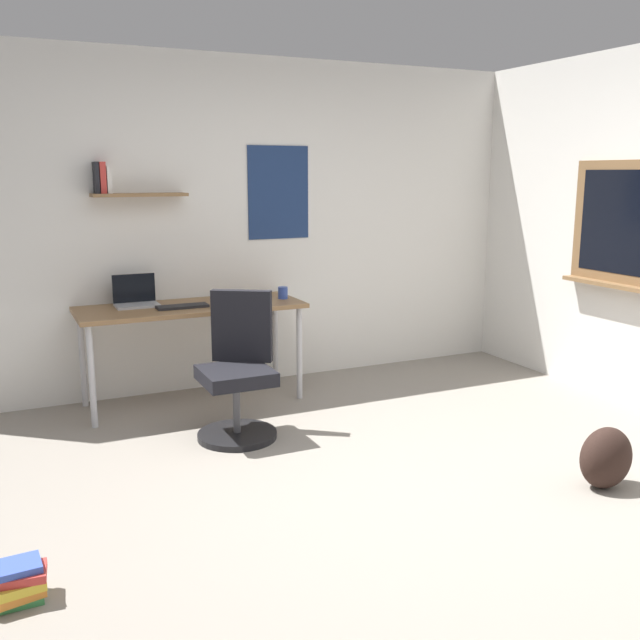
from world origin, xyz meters
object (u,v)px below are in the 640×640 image
keyboard (182,306)px  coffee_mug (283,293)px  office_chair (238,375)px  backpack (606,458)px  desk (191,314)px  book_stack_on_floor (16,584)px  laptop (136,298)px  computer_mouse (220,303)px

keyboard → coffee_mug: 0.81m
office_chair → coffee_mug: office_chair is taller
backpack → office_chair: bearing=134.0°
desk → book_stack_on_floor: bearing=-121.0°
office_chair → backpack: office_chair is taller
desk → book_stack_on_floor: desk is taller
laptop → backpack: size_ratio=0.89×
office_chair → computer_mouse: bearing=81.6°
desk → coffee_mug: size_ratio=17.89×
desk → computer_mouse: (0.20, -0.08, 0.09)m
backpack → computer_mouse: bearing=121.9°
keyboard → desk: bearing=43.5°
desk → office_chair: 0.85m
book_stack_on_floor → laptop: bearing=67.9°
laptop → coffee_mug: (1.09, -0.18, -0.01)m
keyboard → backpack: keyboard is taller
keyboard → backpack: size_ratio=1.07×
desk → keyboard: keyboard is taller
laptop → coffee_mug: bearing=-9.2°
desk → backpack: desk is taller
desk → backpack: (1.66, -2.42, -0.50)m
office_chair → keyboard: size_ratio=2.57×
coffee_mug → book_stack_on_floor: bearing=-133.2°
laptop → computer_mouse: laptop is taller
book_stack_on_floor → keyboard: bearing=59.7°
book_stack_on_floor → computer_mouse: bearing=54.4°
computer_mouse → coffee_mug: (0.53, 0.05, 0.03)m
laptop → backpack: bearing=-51.7°
desk → keyboard: bearing=-136.5°
coffee_mug → computer_mouse: bearing=-174.6°
office_chair → coffee_mug: size_ratio=10.33×
computer_mouse → coffee_mug: coffee_mug is taller
coffee_mug → backpack: (0.94, -2.40, -0.62)m
computer_mouse → coffee_mug: 0.53m
office_chair → computer_mouse: office_chair is taller
office_chair → keyboard: office_chair is taller
keyboard → computer_mouse: size_ratio=3.56×
coffee_mug → backpack: bearing=-68.6°
coffee_mug → laptop: bearing=170.8°
laptop → book_stack_on_floor: bearing=-112.1°
desk → computer_mouse: bearing=-21.6°
laptop → keyboard: 0.37m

